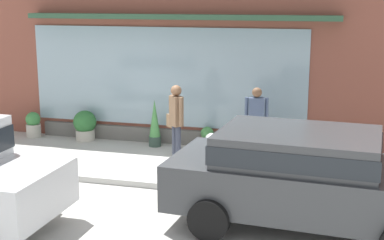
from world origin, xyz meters
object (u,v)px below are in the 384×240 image
object	(u,v)px
fire_hydrant	(211,153)
potted_plant_window_center	(85,125)
pedestrian_passerby	(256,118)
potted_plant_doorstep	(351,151)
potted_plant_corner_tall	(33,124)
potted_plant_by_entrance	(155,124)
pedestrian_with_handbag	(176,118)
parked_car_dark_gray	(307,173)
potted_plant_near_hydrant	(207,137)

from	to	relation	value
fire_hydrant	potted_plant_window_center	size ratio (longest dim) A/B	1.12
pedestrian_passerby	potted_plant_doorstep	distance (m)	2.18
potted_plant_corner_tall	potted_plant_by_entrance	size ratio (longest dim) A/B	0.57
pedestrian_with_handbag	parked_car_dark_gray	distance (m)	3.97
pedestrian_with_handbag	potted_plant_by_entrance	size ratio (longest dim) A/B	1.51
potted_plant_window_center	potted_plant_doorstep	bearing A→B (deg)	-2.23
potted_plant_doorstep	potted_plant_window_center	bearing A→B (deg)	177.77
potted_plant_corner_tall	potted_plant_doorstep	distance (m)	7.90
pedestrian_with_handbag	potted_plant_doorstep	xyz separation A→B (m)	(3.65, 1.08, -0.74)
parked_car_dark_gray	potted_plant_near_hydrant	distance (m)	4.92
potted_plant_by_entrance	pedestrian_passerby	bearing A→B (deg)	-10.96
fire_hydrant	potted_plant_corner_tall	world-z (taller)	fire_hydrant
potted_plant_near_hydrant	potted_plant_doorstep	bearing A→B (deg)	-6.54
fire_hydrant	potted_plant_corner_tall	size ratio (longest dim) A/B	1.29
potted_plant_doorstep	potted_plant_by_entrance	size ratio (longest dim) A/B	0.46
parked_car_dark_gray	potted_plant_by_entrance	bearing A→B (deg)	138.34
potted_plant_corner_tall	parked_car_dark_gray	bearing A→B (deg)	-28.76
potted_plant_window_center	potted_plant_near_hydrant	bearing A→B (deg)	2.35
pedestrian_with_handbag	potted_plant_by_entrance	world-z (taller)	pedestrian_with_handbag
pedestrian_passerby	potted_plant_near_hydrant	xyz separation A→B (m)	(-1.28, 0.70, -0.71)
potted_plant_corner_tall	potted_plant_near_hydrant	distance (m)	4.58
potted_plant_near_hydrant	fire_hydrant	bearing A→B (deg)	-73.56
pedestrian_passerby	parked_car_dark_gray	world-z (taller)	pedestrian_passerby
fire_hydrant	pedestrian_passerby	size ratio (longest dim) A/B	0.52
pedestrian_with_handbag	potted_plant_doorstep	world-z (taller)	pedestrian_with_handbag
potted_plant_window_center	potted_plant_near_hydrant	world-z (taller)	potted_plant_window_center
pedestrian_passerby	parked_car_dark_gray	distance (m)	3.68
parked_car_dark_gray	potted_plant_corner_tall	distance (m)	8.21
parked_car_dark_gray	potted_plant_doorstep	size ratio (longest dim) A/B	8.54
fire_hydrant	potted_plant_near_hydrant	world-z (taller)	fire_hydrant
pedestrian_with_handbag	potted_plant_near_hydrant	size ratio (longest dim) A/B	3.39
pedestrian_passerby	potted_plant_by_entrance	size ratio (longest dim) A/B	1.42
pedestrian_passerby	potted_plant_corner_tall	size ratio (longest dim) A/B	2.48
fire_hydrant	potted_plant_near_hydrant	distance (m)	1.99
potted_plant_corner_tall	pedestrian_passerby	bearing A→B (deg)	-4.96
fire_hydrant	pedestrian_with_handbag	size ratio (longest dim) A/B	0.49
potted_plant_near_hydrant	potted_plant_by_entrance	world-z (taller)	potted_plant_by_entrance
pedestrian_passerby	parked_car_dark_gray	size ratio (longest dim) A/B	0.36
potted_plant_corner_tall	potted_plant_near_hydrant	size ratio (longest dim) A/B	1.28
pedestrian_passerby	potted_plant_doorstep	world-z (taller)	pedestrian_passerby
potted_plant_doorstep	potted_plant_corner_tall	bearing A→B (deg)	178.61
fire_hydrant	potted_plant_window_center	world-z (taller)	fire_hydrant
parked_car_dark_gray	potted_plant_near_hydrant	world-z (taller)	parked_car_dark_gray
pedestrian_passerby	potted_plant_corner_tall	distance (m)	5.91
pedestrian_with_handbag	potted_plant_window_center	xyz separation A→B (m)	(-2.81, 1.33, -0.61)
pedestrian_passerby	potted_plant_doorstep	size ratio (longest dim) A/B	3.10
pedestrian_passerby	potted_plant_corner_tall	bearing A→B (deg)	167.61
fire_hydrant	potted_plant_window_center	xyz separation A→B (m)	(-3.71, 1.77, -0.03)
pedestrian_passerby	potted_plant_corner_tall	world-z (taller)	pedestrian_passerby
pedestrian_passerby	potted_plant_window_center	size ratio (longest dim) A/B	2.14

